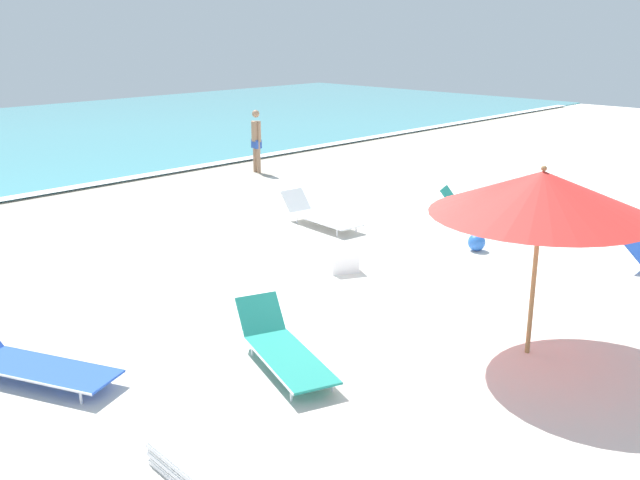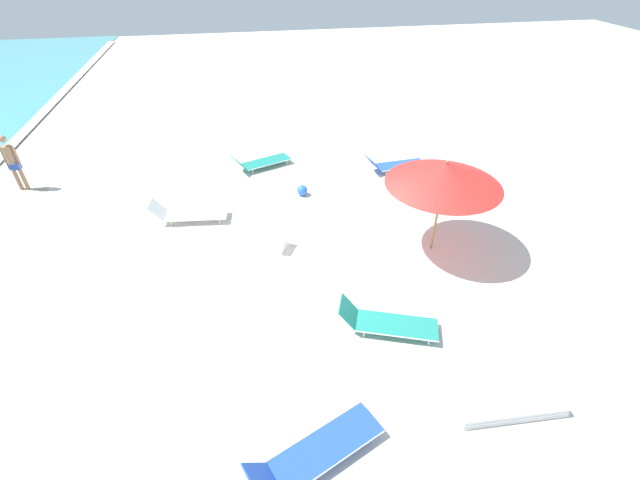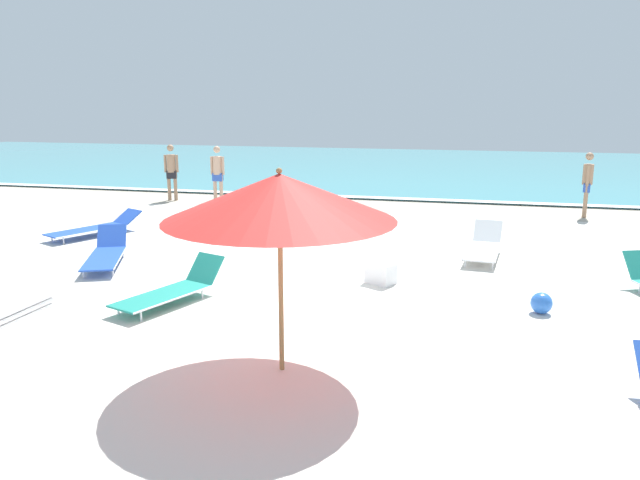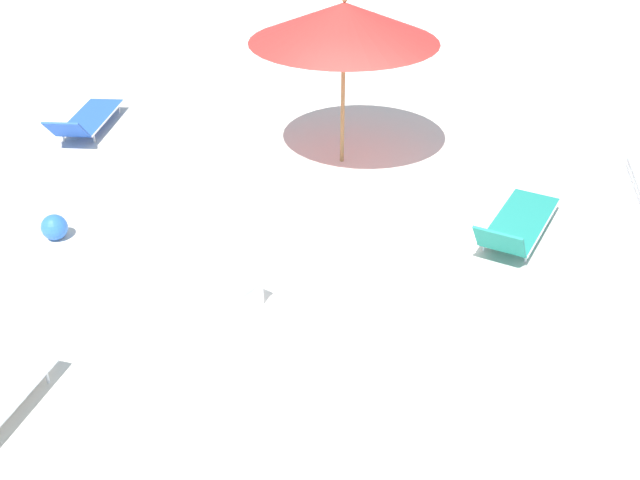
# 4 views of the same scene
# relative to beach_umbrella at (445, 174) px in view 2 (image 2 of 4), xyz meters

# --- Properties ---
(ground_plane) EXTENTS (60.00, 60.00, 0.16)m
(ground_plane) POSITION_rel_beach_umbrella_xyz_m (-0.70, 2.40, -2.18)
(ground_plane) COLOR silver
(beach_umbrella) EXTENTS (2.69, 2.69, 2.44)m
(beach_umbrella) POSITION_rel_beach_umbrella_xyz_m (0.00, 0.00, 0.00)
(beach_umbrella) COLOR #9E7547
(beach_umbrella) RESTS_ON ground_plane
(lounger_stack) EXTENTS (0.71, 1.89, 0.24)m
(lounger_stack) POSITION_rel_beach_umbrella_xyz_m (-4.49, 0.48, -1.97)
(lounger_stack) COLOR white
(lounger_stack) RESTS_ON ground_plane
(sun_lounger_under_umbrella) EXTENTS (1.41, 2.24, 0.59)m
(sun_lounger_under_umbrella) POSITION_rel_beach_umbrella_xyz_m (-4.77, 3.86, -1.88)
(sun_lounger_under_umbrella) COLOR blue
(sun_lounger_under_umbrella) RESTS_ON ground_plane
(sun_lounger_near_water_left) EXTENTS (1.25, 2.07, 0.61)m
(sun_lounger_near_water_left) POSITION_rel_beach_umbrella_xyz_m (-2.43, 1.99, -1.87)
(sun_lounger_near_water_left) COLOR #1E8475
(sun_lounger_near_water_left) RESTS_ON ground_plane
(sun_lounger_near_water_right) EXTENTS (0.82, 2.10, 0.60)m
(sun_lounger_near_water_right) POSITION_rel_beach_umbrella_xyz_m (2.46, 6.15, -1.88)
(sun_lounger_near_water_right) COLOR white
(sun_lounger_near_water_right) RESTS_ON ground_plane
(sun_lounger_mid_beach_solo) EXTENTS (1.29, 2.09, 0.62)m
(sun_lounger_mid_beach_solo) POSITION_rel_beach_umbrella_xyz_m (5.35, 3.94, -1.87)
(sun_lounger_mid_beach_solo) COLOR #1E8475
(sun_lounger_mid_beach_solo) RESTS_ON ground_plane
(sun_lounger_mid_beach_pair_a) EXTENTS (0.77, 2.09, 0.57)m
(sun_lounger_mid_beach_pair_a) POSITION_rel_beach_umbrella_xyz_m (4.33, -0.48, -1.88)
(sun_lounger_mid_beach_pair_a) COLOR blue
(sun_lounger_mid_beach_pair_a) RESTS_ON ground_plane
(beachgoer_strolling_adult) EXTENTS (0.27, 0.44, 1.76)m
(beachgoer_strolling_adult) POSITION_rel_beach_umbrella_xyz_m (5.22, 11.31, -1.10)
(beachgoer_strolling_adult) COLOR #A37A5B
(beachgoer_strolling_adult) RESTS_ON ground_plane
(beach_ball) EXTENTS (0.33, 0.33, 0.33)m
(beach_ball) POSITION_rel_beach_umbrella_xyz_m (3.25, 2.83, -1.93)
(beach_ball) COLOR blue
(beach_ball) RESTS_ON ground_plane
(cooler_box) EXTENTS (0.61, 0.55, 0.37)m
(cooler_box) POSITION_rel_beach_umbrella_xyz_m (0.66, 3.82, -1.91)
(cooler_box) COLOR white
(cooler_box) RESTS_ON ground_plane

